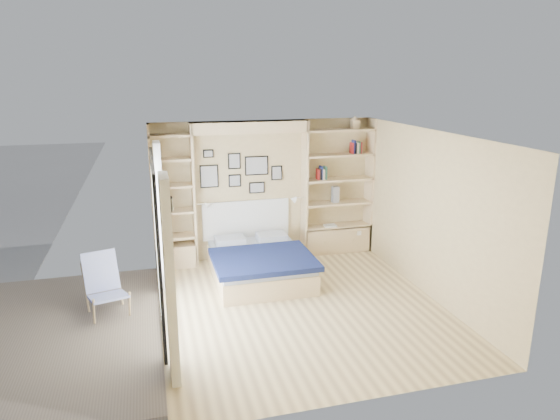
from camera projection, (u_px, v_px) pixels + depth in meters
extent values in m
plane|color=beige|center=(301.00, 306.00, 7.28)|extent=(4.50, 4.50, 0.00)
plane|color=tan|center=(265.00, 189.00, 9.05)|extent=(4.00, 0.00, 4.00)
plane|color=tan|center=(371.00, 289.00, 4.86)|extent=(4.00, 0.00, 4.00)
plane|color=tan|center=(155.00, 236.00, 6.45)|extent=(0.00, 4.50, 4.50)
plane|color=tan|center=(429.00, 214.00, 7.45)|extent=(0.00, 4.50, 4.50)
plane|color=white|center=(303.00, 134.00, 6.62)|extent=(4.50, 4.50, 0.00)
cube|color=beige|center=(193.00, 196.00, 8.56)|extent=(0.04, 0.35, 2.50)
cube|color=beige|center=(304.00, 189.00, 9.06)|extent=(0.04, 0.35, 2.50)
cube|color=beige|center=(249.00, 127.00, 8.51)|extent=(2.00, 0.35, 0.20)
cube|color=beige|center=(369.00, 185.00, 9.38)|extent=(0.04, 0.35, 2.50)
cube|color=beige|center=(153.00, 199.00, 8.39)|extent=(0.04, 0.35, 2.50)
cube|color=beige|center=(336.00, 239.00, 9.49)|extent=(1.30, 0.35, 0.50)
cube|color=beige|center=(176.00, 255.00, 8.75)|extent=(0.70, 0.35, 0.40)
cube|color=black|center=(152.00, 161.00, 6.20)|extent=(0.04, 2.08, 0.06)
cube|color=black|center=(163.00, 321.00, 6.78)|extent=(0.04, 2.08, 0.06)
cube|color=black|center=(160.00, 276.00, 5.55)|extent=(0.04, 0.06, 2.20)
cube|color=black|center=(156.00, 225.00, 7.45)|extent=(0.04, 0.06, 2.20)
cube|color=silver|center=(157.00, 245.00, 6.49)|extent=(0.01, 2.00, 2.20)
cube|color=white|center=(170.00, 281.00, 5.30)|extent=(0.10, 0.45, 2.30)
cube|color=white|center=(161.00, 216.00, 7.72)|extent=(0.10, 0.45, 2.30)
cube|color=beige|center=(337.00, 226.00, 9.42)|extent=(1.30, 0.35, 0.04)
cube|color=beige|center=(337.00, 203.00, 9.30)|extent=(1.30, 0.35, 0.04)
cube|color=beige|center=(338.00, 179.00, 9.18)|extent=(1.30, 0.35, 0.04)
cube|color=beige|center=(339.00, 155.00, 9.06)|extent=(1.30, 0.35, 0.04)
cube|color=beige|center=(340.00, 130.00, 8.95)|extent=(1.30, 0.35, 0.04)
cube|color=beige|center=(175.00, 236.00, 8.66)|extent=(0.70, 0.35, 0.04)
cube|color=beige|center=(174.00, 211.00, 8.54)|extent=(0.70, 0.35, 0.04)
cube|color=beige|center=(172.00, 186.00, 8.42)|extent=(0.70, 0.35, 0.04)
cube|color=beige|center=(170.00, 159.00, 8.30)|extent=(0.70, 0.35, 0.04)
cube|color=beige|center=(169.00, 135.00, 8.20)|extent=(0.70, 0.35, 0.04)
cube|color=beige|center=(259.00, 269.00, 8.25)|extent=(1.49, 1.86, 0.33)
cube|color=#A9AFB9|center=(259.00, 257.00, 8.19)|extent=(1.45, 1.82, 0.10)
cube|color=#10193F|center=(263.00, 259.00, 7.88)|extent=(1.59, 1.30, 0.08)
cube|color=#A9AFB9|center=(230.00, 240.00, 8.65)|extent=(0.51, 0.37, 0.12)
cube|color=#A9AFB9|center=(272.00, 237.00, 8.84)|extent=(0.51, 0.37, 0.12)
cube|color=white|center=(246.00, 219.00, 9.07)|extent=(1.59, 0.04, 0.70)
cube|color=black|center=(209.00, 176.00, 8.70)|extent=(0.32, 0.02, 0.40)
cube|color=gray|center=(209.00, 176.00, 8.69)|extent=(0.28, 0.01, 0.36)
cube|color=black|center=(234.00, 161.00, 8.74)|extent=(0.22, 0.02, 0.28)
cube|color=gray|center=(234.00, 161.00, 8.73)|extent=(0.18, 0.01, 0.24)
cube|color=black|center=(235.00, 181.00, 8.83)|extent=(0.22, 0.02, 0.22)
cube|color=gray|center=(235.00, 181.00, 8.82)|extent=(0.18, 0.01, 0.18)
cube|color=black|center=(257.00, 166.00, 8.87)|extent=(0.42, 0.02, 0.34)
cube|color=gray|center=(257.00, 166.00, 8.86)|extent=(0.38, 0.01, 0.30)
cube|color=black|center=(257.00, 188.00, 8.97)|extent=(0.28, 0.02, 0.20)
cube|color=gray|center=(257.00, 188.00, 8.96)|extent=(0.24, 0.01, 0.16)
cube|color=black|center=(277.00, 173.00, 9.00)|extent=(0.20, 0.02, 0.26)
cube|color=gray|center=(277.00, 173.00, 8.99)|extent=(0.16, 0.01, 0.22)
cube|color=black|center=(208.00, 154.00, 8.59)|extent=(0.18, 0.02, 0.14)
cube|color=gray|center=(208.00, 154.00, 8.58)|extent=(0.14, 0.01, 0.10)
cylinder|color=silver|center=(202.00, 204.00, 8.56)|extent=(0.20, 0.02, 0.02)
cone|color=white|center=(208.00, 205.00, 8.59)|extent=(0.13, 0.12, 0.15)
cylinder|color=silver|center=(298.00, 198.00, 8.99)|extent=(0.20, 0.02, 0.02)
cone|color=white|center=(293.00, 199.00, 8.97)|extent=(0.13, 0.12, 0.15)
cube|color=#A51E1E|center=(318.00, 174.00, 9.05)|extent=(0.02, 0.15, 0.19)
cube|color=navy|center=(321.00, 173.00, 9.06)|extent=(0.03, 0.15, 0.25)
cube|color=black|center=(320.00, 174.00, 9.06)|extent=(0.03, 0.15, 0.20)
cube|color=#BFB28C|center=(323.00, 174.00, 9.07)|extent=(0.04, 0.15, 0.19)
cube|color=#26593F|center=(325.00, 173.00, 9.08)|extent=(0.03, 0.15, 0.24)
cube|color=#A51E1E|center=(352.00, 148.00, 9.09)|extent=(0.02, 0.15, 0.20)
cube|color=navy|center=(354.00, 147.00, 9.09)|extent=(0.03, 0.15, 0.24)
cube|color=black|center=(354.00, 148.00, 9.10)|extent=(0.03, 0.15, 0.20)
cube|color=#BFB28C|center=(357.00, 148.00, 9.11)|extent=(0.04, 0.15, 0.19)
cube|color=#26593F|center=(359.00, 147.00, 9.12)|extent=(0.03, 0.15, 0.22)
cube|color=#A51E1E|center=(360.00, 147.00, 9.13)|extent=(0.03, 0.15, 0.21)
cube|color=navy|center=(171.00, 206.00, 8.50)|extent=(0.02, 0.15, 0.16)
cube|color=black|center=(171.00, 204.00, 8.49)|extent=(0.03, 0.15, 0.24)
cube|color=#BFB28C|center=(172.00, 204.00, 8.49)|extent=(0.03, 0.15, 0.23)
cube|color=beige|center=(355.00, 124.00, 8.99)|extent=(0.13, 0.13, 0.15)
cone|color=beige|center=(355.00, 118.00, 8.96)|extent=(0.20, 0.20, 0.08)
cube|color=slate|center=(335.00, 194.00, 9.24)|extent=(0.12, 0.12, 0.30)
cube|color=white|center=(330.00, 226.00, 9.32)|extent=(0.22, 0.16, 0.03)
cube|color=#766657|center=(33.00, 339.00, 6.38)|extent=(3.20, 4.00, 0.05)
cylinder|color=tan|center=(94.00, 312.00, 6.64)|extent=(0.07, 0.14, 0.42)
cylinder|color=tan|center=(130.00, 304.00, 6.86)|extent=(0.07, 0.14, 0.42)
cylinder|color=tan|center=(85.00, 289.00, 7.10)|extent=(0.12, 0.34, 0.69)
cylinder|color=tan|center=(119.00, 282.00, 7.32)|extent=(0.12, 0.34, 0.69)
cube|color=#3847C0|center=(108.00, 297.00, 6.91)|extent=(0.61, 0.69, 0.15)
cube|color=#3847C0|center=(101.00, 271.00, 7.18)|extent=(0.52, 0.35, 0.56)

